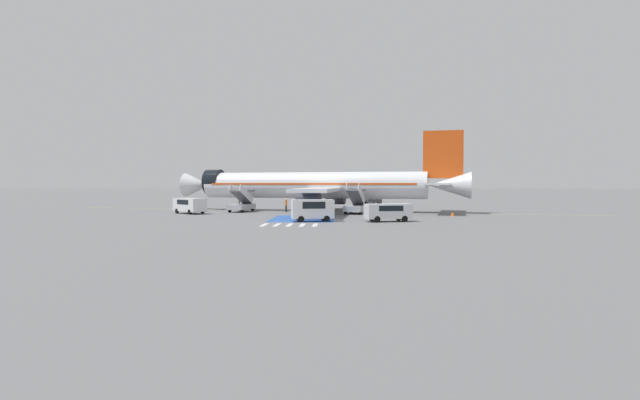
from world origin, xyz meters
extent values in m
plane|color=slate|center=(0.00, 0.00, 0.00)|extent=(600.00, 600.00, 0.00)
cube|color=gold|center=(-1.57, -0.90, 0.00)|extent=(73.92, 17.43, 0.01)
cube|color=#2856A8|center=(-1.57, -15.96, 0.00)|extent=(6.89, 10.61, 0.01)
cube|color=silver|center=(-4.57, -24.29, 0.00)|extent=(0.44, 3.60, 0.01)
cube|color=silver|center=(-3.37, -24.29, 0.00)|extent=(0.44, 3.60, 0.01)
cube|color=silver|center=(-2.17, -24.29, 0.00)|extent=(0.44, 3.60, 0.01)
cube|color=silver|center=(-0.97, -24.29, 0.00)|extent=(0.44, 3.60, 0.01)
cube|color=silver|center=(0.23, -24.29, 0.00)|extent=(0.44, 3.60, 0.01)
cylinder|color=silver|center=(-1.57, -0.90, 3.64)|extent=(31.86, 10.81, 3.66)
cone|color=silver|center=(-19.04, 3.18, 3.64)|extent=(4.74, 4.41, 3.59)
cone|color=silver|center=(16.62, -5.15, 3.64)|extent=(6.15, 4.67, 3.52)
cylinder|color=black|center=(-16.37, 2.55, 4.10)|extent=(2.98, 4.10, 3.70)
cube|color=#DB4C14|center=(-1.57, -0.90, 3.82)|extent=(29.39, 10.30, 0.24)
cube|color=silver|center=(-0.35, -9.87, 3.09)|extent=(5.83, 16.51, 0.44)
cylinder|color=#38383D|center=(-1.53, -8.11, 1.76)|extent=(3.22, 2.74, 2.16)
cube|color=silver|center=(3.49, 6.60, 3.09)|extent=(9.93, 16.68, 0.44)
cylinder|color=#38383D|center=(1.66, 5.55, 1.76)|extent=(3.22, 2.74, 2.16)
cube|color=#DB4C14|center=(15.82, -4.96, 7.67)|extent=(5.08, 1.52, 6.23)
cube|color=silver|center=(14.49, -8.22, 3.82)|extent=(4.54, 6.46, 0.24)
cube|color=silver|center=(16.07, -1.44, 3.82)|extent=(4.54, 6.46, 0.24)
cylinder|color=#38383D|center=(-12.43, 1.63, 1.85)|extent=(0.20, 0.20, 2.85)
cylinder|color=black|center=(-12.43, 1.63, 0.42)|extent=(0.88, 0.46, 0.84)
cylinder|color=#38383D|center=(-0.68, -4.12, 1.82)|extent=(0.24, 0.24, 2.54)
cylinder|color=black|center=(-0.68, -4.12, 0.55)|extent=(1.21, 0.83, 1.10)
cylinder|color=#38383D|center=(0.65, 1.59, 1.82)|extent=(0.24, 0.24, 2.54)
cylinder|color=black|center=(0.65, 1.59, 0.55)|extent=(1.21, 0.83, 1.10)
cube|color=#ADB2BA|center=(-11.11, -3.23, 0.70)|extent=(3.23, 5.17, 0.70)
cylinder|color=black|center=(-11.64, -1.38, 0.35)|extent=(0.37, 0.73, 0.70)
cylinder|color=black|center=(-9.82, -1.80, 0.35)|extent=(0.37, 0.73, 0.70)
cylinder|color=black|center=(-12.40, -4.65, 0.35)|extent=(0.37, 0.73, 0.70)
cylinder|color=black|center=(-10.58, -5.07, 0.35)|extent=(0.37, 0.73, 0.70)
cube|color=#4C4C51|center=(-11.11, -3.23, 1.97)|extent=(2.33, 4.36, 1.99)
cube|color=#4C4C51|center=(-10.59, -1.01, 2.89)|extent=(1.86, 1.45, 0.12)
cube|color=silver|center=(-11.86, -3.05, 2.45)|extent=(1.07, 4.37, 2.71)
cube|color=silver|center=(-10.36, -3.40, 2.45)|extent=(1.07, 4.37, 2.71)
cube|color=#ADB2BA|center=(4.41, -6.85, 0.70)|extent=(3.23, 5.17, 0.70)
cylinder|color=black|center=(3.88, -5.00, 0.35)|extent=(0.37, 0.73, 0.70)
cylinder|color=black|center=(5.70, -5.42, 0.35)|extent=(0.37, 0.73, 0.70)
cylinder|color=black|center=(3.11, -8.27, 0.35)|extent=(0.37, 0.73, 0.70)
cylinder|color=black|center=(4.93, -8.69, 0.35)|extent=(0.37, 0.73, 0.70)
cube|color=#4C4C51|center=(4.41, -6.85, 2.04)|extent=(2.34, 4.37, 2.13)
cube|color=#4C4C51|center=(4.92, -4.63, 3.03)|extent=(1.86, 1.45, 0.12)
cube|color=silver|center=(3.66, -6.67, 2.52)|extent=(1.08, 4.39, 2.84)
cube|color=silver|center=(5.16, -7.02, 2.52)|extent=(1.08, 4.39, 2.84)
cube|color=#38383D|center=(7.91, 22.01, 0.78)|extent=(3.44, 9.53, 0.60)
cube|color=silver|center=(7.44, 26.54, 1.28)|extent=(2.57, 2.30, 1.60)
cube|color=black|center=(7.34, 27.57, 1.60)|extent=(1.99, 0.24, 0.70)
cylinder|color=#B7BCC4|center=(7.95, 21.59, 2.17)|extent=(2.82, 6.61, 2.17)
cylinder|color=gold|center=(7.95, 21.59, 2.17)|extent=(2.24, 0.57, 2.21)
cylinder|color=black|center=(6.30, 26.01, 0.48)|extent=(0.38, 0.98, 0.96)
cylinder|color=black|center=(8.66, 26.25, 0.48)|extent=(0.38, 0.98, 0.96)
cylinder|color=black|center=(6.78, 21.37, 0.48)|extent=(0.38, 0.98, 0.96)
cylinder|color=black|center=(9.14, 21.61, 0.48)|extent=(0.38, 0.98, 0.96)
cylinder|color=black|center=(7.04, 18.79, 0.48)|extent=(0.38, 0.98, 0.96)
cylinder|color=black|center=(9.41, 19.03, 0.48)|extent=(0.38, 0.98, 0.96)
cube|color=silver|center=(-0.28, -20.00, 1.28)|extent=(4.53, 2.71, 1.92)
cube|color=black|center=(-0.28, -20.00, 1.70)|extent=(2.68, 2.29, 0.69)
cylinder|color=black|center=(0.81, -18.90, 0.32)|extent=(0.67, 0.34, 0.64)
cylinder|color=black|center=(1.19, -20.48, 0.32)|extent=(0.67, 0.34, 0.64)
cylinder|color=black|center=(-1.74, -19.52, 0.32)|extent=(0.67, 0.34, 0.64)
cylinder|color=black|center=(-1.36, -21.10, 0.32)|extent=(0.67, 0.34, 0.64)
cube|color=silver|center=(-16.87, -7.76, 1.15)|extent=(5.00, 4.73, 1.67)
cube|color=black|center=(-16.87, -7.76, 1.52)|extent=(3.37, 3.31, 0.60)
cylinder|color=black|center=(-15.12, -8.05, 0.32)|extent=(0.61, 0.57, 0.64)
cylinder|color=black|center=(-16.34, -9.45, 0.32)|extent=(0.61, 0.57, 0.64)
cylinder|color=black|center=(-17.40, -6.06, 0.32)|extent=(0.61, 0.57, 0.64)
cylinder|color=black|center=(-18.62, -7.46, 0.32)|extent=(0.61, 0.57, 0.64)
cube|color=silver|center=(7.42, -19.87, 1.07)|extent=(4.96, 2.96, 1.49)
cube|color=black|center=(7.42, -19.87, 1.39)|extent=(2.94, 2.46, 0.54)
cylinder|color=black|center=(8.60, -18.69, 0.32)|extent=(0.67, 0.35, 0.64)
cylinder|color=black|center=(9.03, -20.34, 0.32)|extent=(0.67, 0.35, 0.64)
cylinder|color=black|center=(5.81, -19.40, 0.32)|extent=(0.67, 0.35, 0.64)
cylinder|color=black|center=(6.24, -21.06, 0.32)|extent=(0.67, 0.35, 0.64)
cylinder|color=#191E38|center=(-2.69, -4.64, 0.44)|extent=(0.14, 0.14, 0.87)
cylinder|color=#191E38|center=(-2.53, -4.57, 0.44)|extent=(0.14, 0.14, 0.87)
cube|color=orange|center=(-2.61, -4.61, 1.22)|extent=(0.47, 0.36, 0.69)
cube|color=silver|center=(-2.61, -4.61, 1.22)|extent=(0.48, 0.37, 0.06)
sphere|color=#9E704C|center=(-2.61, -4.61, 1.68)|extent=(0.24, 0.24, 0.24)
cylinder|color=black|center=(0.66, -7.81, 0.43)|extent=(0.14, 0.14, 0.85)
cylinder|color=black|center=(0.75, -7.96, 0.43)|extent=(0.14, 0.14, 0.85)
cube|color=orange|center=(0.71, -7.88, 1.19)|extent=(0.40, 0.47, 0.67)
cube|color=silver|center=(0.71, -7.88, 1.19)|extent=(0.42, 0.49, 0.06)
sphere|color=#9E704C|center=(0.71, -7.88, 1.64)|extent=(0.23, 0.23, 0.23)
cylinder|color=black|center=(-4.92, -3.77, 0.44)|extent=(0.14, 0.14, 0.89)
cylinder|color=black|center=(-4.90, -3.60, 0.44)|extent=(0.14, 0.14, 0.89)
cube|color=orange|center=(-4.91, -3.69, 1.24)|extent=(0.28, 0.45, 0.70)
cube|color=silver|center=(-4.91, -3.69, 1.24)|extent=(0.29, 0.46, 0.06)
sphere|color=beige|center=(-4.91, -3.69, 1.71)|extent=(0.24, 0.24, 0.24)
cone|color=orange|center=(15.93, -10.46, 0.28)|extent=(0.50, 0.50, 0.55)
cylinder|color=white|center=(15.93, -10.46, 0.30)|extent=(0.27, 0.27, 0.07)
cone|color=orange|center=(10.09, -11.08, 0.23)|extent=(0.42, 0.42, 0.47)
cylinder|color=white|center=(10.09, -11.08, 0.26)|extent=(0.23, 0.23, 0.06)
cone|color=orange|center=(10.83, -9.91, 0.26)|extent=(0.47, 0.47, 0.53)
cylinder|color=white|center=(10.83, -9.91, 0.29)|extent=(0.26, 0.26, 0.06)
camera|label=1|loc=(2.97, -70.72, 3.91)|focal=28.00mm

